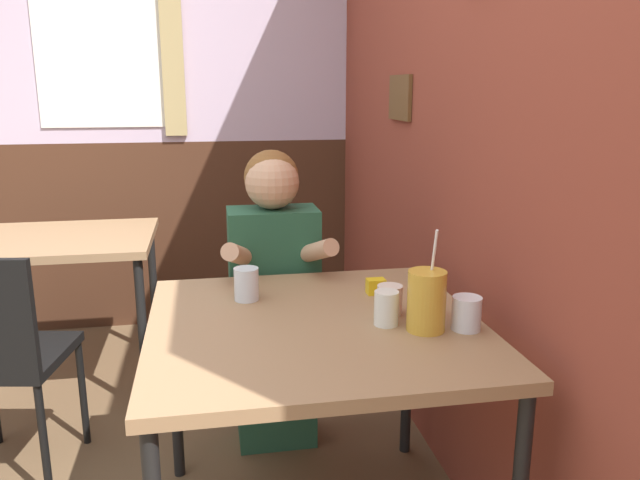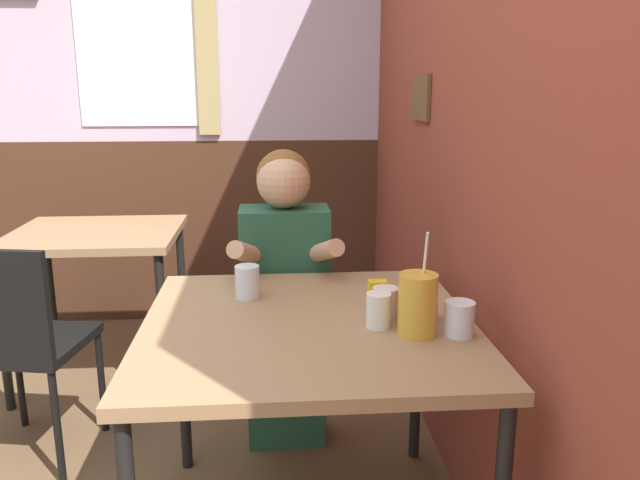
% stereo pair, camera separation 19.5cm
% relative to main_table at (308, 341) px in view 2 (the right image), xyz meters
% --- Properties ---
extents(brick_wall_right, '(0.08, 4.40, 2.70)m').
position_rel_main_table_xyz_m(brick_wall_right, '(0.57, 0.83, 0.67)').
color(brick_wall_right, brown).
rests_on(brick_wall_right, ground_plane).
extents(back_wall, '(5.27, 0.09, 2.70)m').
position_rel_main_table_xyz_m(back_wall, '(-0.60, 2.06, 0.68)').
color(back_wall, silver).
rests_on(back_wall, ground_plane).
extents(main_table, '(0.96, 0.96, 0.75)m').
position_rel_main_table_xyz_m(main_table, '(0.00, 0.00, 0.00)').
color(main_table, '#93704C').
rests_on(main_table, ground_plane).
extents(background_table, '(0.77, 0.71, 0.75)m').
position_rel_main_table_xyz_m(background_table, '(-0.94, 1.25, -0.02)').
color(background_table, '#93704C').
rests_on(background_table, ground_plane).
extents(chair_near_window, '(0.47, 0.47, 0.88)m').
position_rel_main_table_xyz_m(chair_near_window, '(-1.04, 0.51, -0.16)').
color(chair_near_window, black).
rests_on(chair_near_window, ground_plane).
extents(person_seated, '(0.42, 0.40, 1.18)m').
position_rel_main_table_xyz_m(person_seated, '(-0.05, 0.61, -0.06)').
color(person_seated, '#235138').
rests_on(person_seated, ground_plane).
extents(cocktail_pitcher, '(0.11, 0.11, 0.29)m').
position_rel_main_table_xyz_m(cocktail_pitcher, '(0.29, -0.12, 0.15)').
color(cocktail_pitcher, gold).
rests_on(cocktail_pitcher, main_table).
extents(glass_near_pitcher, '(0.08, 0.08, 0.10)m').
position_rel_main_table_xyz_m(glass_near_pitcher, '(0.41, -0.14, 0.11)').
color(glass_near_pitcher, silver).
rests_on(glass_near_pitcher, main_table).
extents(glass_center, '(0.07, 0.07, 0.10)m').
position_rel_main_table_xyz_m(glass_center, '(0.20, -0.06, 0.11)').
color(glass_center, silver).
rests_on(glass_center, main_table).
extents(glass_far_side, '(0.08, 0.08, 0.09)m').
position_rel_main_table_xyz_m(glass_far_side, '(0.23, 0.02, 0.11)').
color(glass_far_side, silver).
rests_on(glass_far_side, main_table).
extents(glass_by_brick, '(0.08, 0.08, 0.11)m').
position_rel_main_table_xyz_m(glass_by_brick, '(-0.18, 0.22, 0.12)').
color(glass_by_brick, silver).
rests_on(glass_by_brick, main_table).
extents(condiment_ketchup, '(0.06, 0.04, 0.05)m').
position_rel_main_table_xyz_m(condiment_ketchup, '(0.34, -0.01, 0.09)').
color(condiment_ketchup, '#B7140F').
rests_on(condiment_ketchup, main_table).
extents(condiment_mustard, '(0.06, 0.04, 0.05)m').
position_rel_main_table_xyz_m(condiment_mustard, '(0.24, 0.21, 0.09)').
color(condiment_mustard, yellow).
rests_on(condiment_mustard, main_table).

